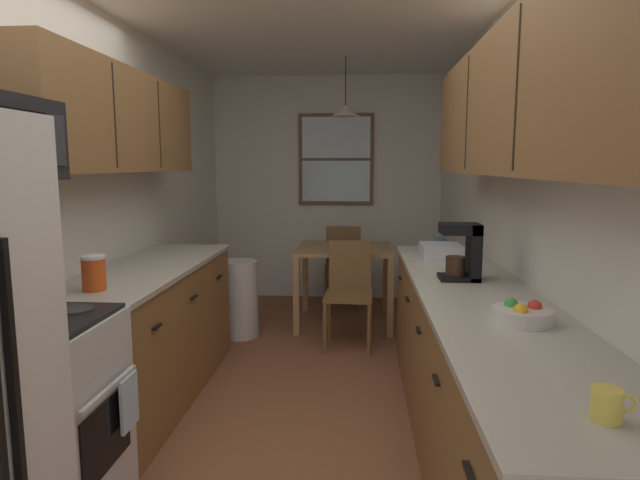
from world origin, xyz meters
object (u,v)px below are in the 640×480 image
(storage_canister, at_px, (94,273))
(coffee_maker, at_px, (465,251))
(mug_by_coffeemaker, at_px, (608,404))
(dining_chair_near, at_px, (349,288))
(fruit_bowl, at_px, (522,314))
(table_serving_bowl, at_px, (348,246))
(dining_table, at_px, (344,259))
(stove_range, at_px, (33,421))
(trash_bin, at_px, (240,299))
(dish_rack, at_px, (441,252))
(dining_chair_far, at_px, (344,261))
(mug_spare, at_px, (440,244))

(storage_canister, relative_size, coffee_maker, 0.57)
(mug_by_coffeemaker, bearing_deg, dining_chair_near, 102.87)
(fruit_bowl, relative_size, table_serving_bowl, 1.43)
(dining_table, distance_m, dining_chair_near, 0.66)
(dining_table, height_order, coffee_maker, coffee_maker)
(coffee_maker, xyz_separation_m, fruit_bowl, (0.08, -0.83, -0.13))
(stove_range, distance_m, coffee_maker, 2.29)
(trash_bin, height_order, dish_rack, dish_rack)
(dish_rack, bearing_deg, dining_chair_far, 109.84)
(trash_bin, bearing_deg, mug_spare, -17.25)
(dining_chair_near, distance_m, table_serving_bowl, 0.62)
(dish_rack, bearing_deg, trash_bin, 150.83)
(coffee_maker, bearing_deg, dish_rack, 92.14)
(dining_table, relative_size, dining_chair_far, 1.01)
(storage_canister, bearing_deg, mug_spare, 36.75)
(coffee_maker, relative_size, mug_by_coffeemaker, 2.81)
(dining_chair_far, xyz_separation_m, mug_spare, (0.78, -1.64, 0.45))
(dining_chair_far, xyz_separation_m, table_serving_bowl, (0.06, -0.74, 0.29))
(dining_chair_far, distance_m, table_serving_bowl, 0.80)
(dining_chair_far, relative_size, trash_bin, 1.30)
(dining_table, xyz_separation_m, mug_spare, (0.76, -1.00, 0.31))
(stove_range, distance_m, mug_by_coffeemaker, 2.18)
(dining_table, distance_m, storage_canister, 2.80)
(dining_chair_near, xyz_separation_m, mug_by_coffeemaker, (0.72, -3.14, 0.44))
(mug_by_coffeemaker, bearing_deg, dish_rack, 91.53)
(dining_chair_far, bearing_deg, coffee_maker, -74.41)
(mug_spare, relative_size, dish_rack, 0.32)
(dining_table, xyz_separation_m, table_serving_bowl, (0.03, -0.10, 0.15))
(trash_bin, xyz_separation_m, mug_spare, (1.70, -0.53, 0.60))
(dining_chair_far, bearing_deg, dining_chair_near, -86.34)
(dish_rack, bearing_deg, dining_chair_near, 131.01)
(dining_table, distance_m, dish_rack, 1.60)
(dish_rack, bearing_deg, mug_by_coffeemaker, -88.47)
(coffee_maker, bearing_deg, fruit_bowl, -84.52)
(dish_rack, bearing_deg, stove_range, -139.03)
(stove_range, height_order, dining_chair_near, stove_range)
(dining_chair_near, height_order, dish_rack, dish_rack)
(dining_chair_near, bearing_deg, dining_chair_far, 93.66)
(dining_chair_near, bearing_deg, storage_canister, -125.07)
(dining_chair_far, bearing_deg, dish_rack, -70.16)
(mug_spare, height_order, dish_rack, dish_rack)
(stove_range, height_order, table_serving_bowl, stove_range)
(storage_canister, bearing_deg, fruit_bowl, -11.64)
(dining_chair_far, distance_m, mug_by_coffeemaker, 4.52)
(dining_chair_near, height_order, mug_by_coffeemaker, mug_by_coffeemaker)
(dining_chair_far, bearing_deg, dining_table, -88.02)
(mug_by_coffeemaker, bearing_deg, stove_range, 160.92)
(stove_range, xyz_separation_m, fruit_bowl, (2.05, 0.17, 0.47))
(dining_chair_near, height_order, trash_bin, dining_chair_near)
(stove_range, height_order, coffee_maker, coffee_maker)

